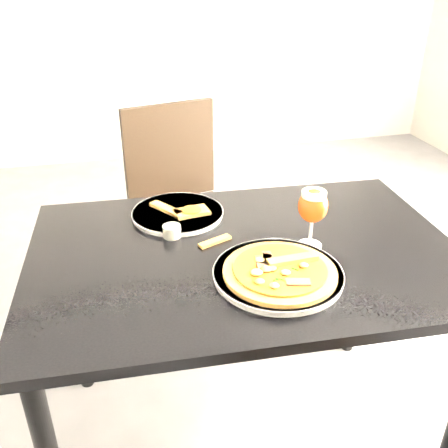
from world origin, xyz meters
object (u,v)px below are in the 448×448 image
object	(u,v)px
dining_table	(245,276)
chair_far	(183,206)
pizza	(280,271)
beer_glass	(313,206)

from	to	relation	value
dining_table	chair_far	bearing A→B (deg)	96.59
pizza	dining_table	bearing A→B (deg)	104.73
beer_glass	chair_far	bearing A→B (deg)	105.54
dining_table	pizza	distance (m)	0.21
dining_table	chair_far	xyz separation A→B (m)	(-0.05, 0.80, -0.14)
chair_far	beer_glass	world-z (taller)	chair_far
dining_table	chair_far	world-z (taller)	chair_far
dining_table	pizza	world-z (taller)	pizza
pizza	beer_glass	distance (m)	0.22
chair_far	beer_glass	distance (m)	0.93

